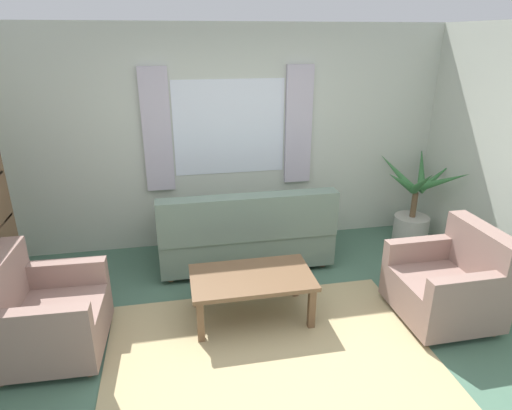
# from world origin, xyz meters

# --- Properties ---
(ground_plane) EXTENTS (6.24, 6.24, 0.00)m
(ground_plane) POSITION_xyz_m (0.00, 0.00, 0.00)
(ground_plane) COLOR #476B56
(wall_back) EXTENTS (5.32, 0.12, 2.60)m
(wall_back) POSITION_xyz_m (0.00, 2.26, 1.30)
(wall_back) COLOR beige
(wall_back) RESTS_ON ground_plane
(window_with_curtains) EXTENTS (1.98, 0.07, 1.40)m
(window_with_curtains) POSITION_xyz_m (0.00, 2.18, 1.45)
(window_with_curtains) COLOR white
(area_rug) EXTENTS (2.66, 1.82, 0.01)m
(area_rug) POSITION_xyz_m (0.00, 0.00, 0.01)
(area_rug) COLOR tan
(area_rug) RESTS_ON ground_plane
(couch) EXTENTS (1.90, 0.82, 0.92)m
(couch) POSITION_xyz_m (0.07, 1.54, 0.37)
(couch) COLOR slate
(couch) RESTS_ON ground_plane
(armchair_left) EXTENTS (0.85, 0.87, 0.88)m
(armchair_left) POSITION_xyz_m (-1.79, 0.38, 0.35)
(armchair_left) COLOR gray
(armchair_left) RESTS_ON ground_plane
(armchair_right) EXTENTS (0.83, 0.85, 0.88)m
(armchair_right) POSITION_xyz_m (1.72, 0.19, 0.35)
(armchair_right) COLOR gray
(armchair_right) RESTS_ON ground_plane
(coffee_table) EXTENTS (1.10, 0.64, 0.44)m
(coffee_table) POSITION_xyz_m (-0.05, 0.52, 0.38)
(coffee_table) COLOR brown
(coffee_table) RESTS_ON ground_plane
(potted_plant) EXTENTS (0.93, 1.20, 1.14)m
(potted_plant) POSITION_xyz_m (2.23, 1.71, 0.42)
(potted_plant) COLOR #B7B2A8
(potted_plant) RESTS_ON ground_plane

